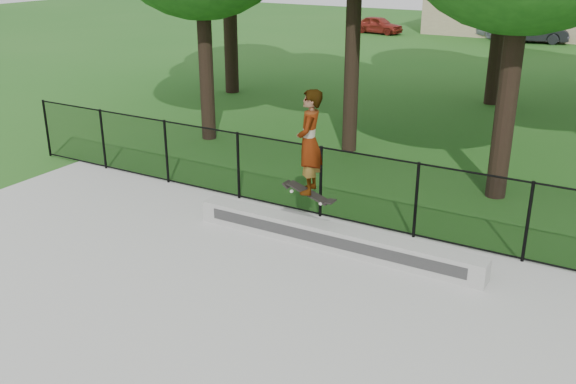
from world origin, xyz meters
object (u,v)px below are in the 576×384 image
grind_ledge (333,238)px  skater_airborne (309,143)px  car_a (378,25)px  car_c (513,27)px  car_b (532,31)px

grind_ledge → skater_airborne: size_ratio=2.69×
car_a → car_c: (7.82, 2.10, 0.10)m
car_c → car_b: bearing=-149.0°
grind_ledge → car_c: (-3.47, 31.28, 0.36)m
car_a → skater_airborne: bearing=-151.0°
car_a → car_b: (9.15, 0.62, 0.12)m
grind_ledge → car_b: 29.87m
car_b → car_c: bearing=28.8°
car_b → skater_airborne: bearing=170.1°
car_a → skater_airborne: 31.15m
car_b → skater_airborne: (1.63, -29.80, 1.33)m
car_b → skater_airborne: 29.88m
grind_ledge → car_b: (-2.14, 29.79, 0.39)m
grind_ledge → skater_airborne: bearing=-178.9°
car_a → car_c: 8.10m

